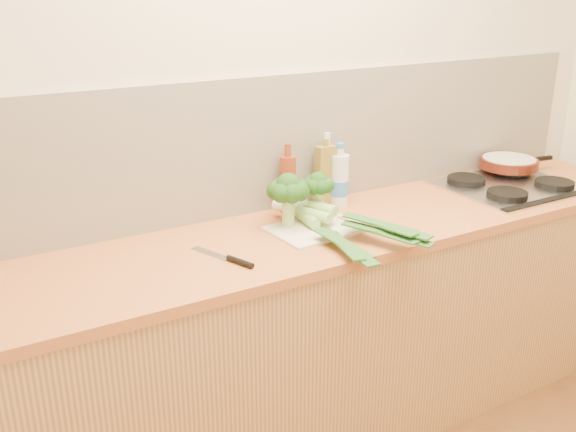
# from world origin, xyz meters

# --- Properties ---
(room_shell) EXTENTS (3.50, 3.50, 3.50)m
(room_shell) POSITION_xyz_m (0.00, 1.49, 1.17)
(room_shell) COLOR beige
(room_shell) RESTS_ON ground
(counter) EXTENTS (3.20, 0.62, 0.90)m
(counter) POSITION_xyz_m (0.00, 1.20, 0.45)
(counter) COLOR tan
(counter) RESTS_ON ground
(gas_hob) EXTENTS (0.58, 0.50, 0.04)m
(gas_hob) POSITION_xyz_m (1.02, 1.20, 0.91)
(gas_hob) COLOR silver
(gas_hob) RESTS_ON counter
(chopping_board) EXTENTS (0.36, 0.28, 0.01)m
(chopping_board) POSITION_xyz_m (-0.02, 1.20, 0.91)
(chopping_board) COLOR beige
(chopping_board) RESTS_ON counter
(broccoli_left) EXTENTS (0.16, 0.16, 0.21)m
(broccoli_left) POSITION_xyz_m (-0.10, 1.26, 1.05)
(broccoli_left) COLOR #95B66A
(broccoli_left) RESTS_ON chopping_board
(broccoli_right) EXTENTS (0.12, 0.13, 0.19)m
(broccoli_right) POSITION_xyz_m (0.04, 1.28, 1.04)
(broccoli_right) COLOR #95B66A
(broccoli_right) RESTS_ON chopping_board
(leek_front) EXTENTS (0.12, 0.63, 0.04)m
(leek_front) POSITION_xyz_m (-0.04, 1.15, 0.93)
(leek_front) COLOR white
(leek_front) RESTS_ON chopping_board
(leek_mid) EXTENTS (0.29, 0.65, 0.04)m
(leek_mid) POSITION_xyz_m (0.02, 1.16, 0.95)
(leek_mid) COLOR white
(leek_mid) RESTS_ON chopping_board
(leek_back) EXTENTS (0.24, 0.61, 0.04)m
(leek_back) POSITION_xyz_m (0.06, 1.15, 0.97)
(leek_back) COLOR white
(leek_back) RESTS_ON chopping_board
(chefs_knife) EXTENTS (0.12, 0.27, 0.02)m
(chefs_knife) POSITION_xyz_m (-0.41, 1.09, 0.91)
(chefs_knife) COLOR silver
(chefs_knife) RESTS_ON counter
(skillet) EXTENTS (0.40, 0.27, 0.05)m
(skillet) POSITION_xyz_m (1.16, 1.34, 0.96)
(skillet) COLOR #46160B
(skillet) RESTS_ON gas_hob
(oil_tin) EXTENTS (0.08, 0.05, 0.28)m
(oil_tin) POSITION_xyz_m (0.17, 1.42, 1.03)
(oil_tin) COLOR olive
(oil_tin) RESTS_ON counter
(glass_bottle) EXTENTS (0.07, 0.07, 0.30)m
(glass_bottle) POSITION_xyz_m (0.18, 1.43, 1.03)
(glass_bottle) COLOR silver
(glass_bottle) RESTS_ON counter
(amber_bottle) EXTENTS (0.06, 0.06, 0.28)m
(amber_bottle) POSITION_xyz_m (-0.00, 1.43, 1.02)
(amber_bottle) COLOR maroon
(amber_bottle) RESTS_ON counter
(water_bottle) EXTENTS (0.08, 0.08, 0.24)m
(water_bottle) POSITION_xyz_m (0.22, 1.39, 1.00)
(water_bottle) COLOR silver
(water_bottle) RESTS_ON counter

